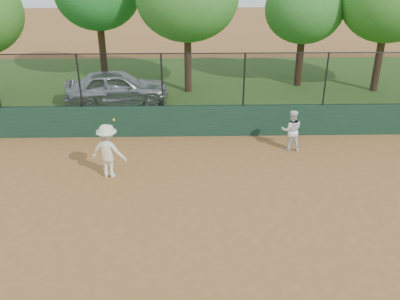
{
  "coord_description": "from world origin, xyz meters",
  "views": [
    {
      "loc": [
        0.53,
        -9.71,
        6.94
      ],
      "look_at": [
        0.8,
        2.2,
        1.2
      ],
      "focal_mm": 40.0,
      "sensor_mm": 36.0,
      "label": 1
    }
  ],
  "objects_px": {
    "parked_car": "(117,87)",
    "tree_3": "(304,9)",
    "player_main": "(108,151)",
    "player_second": "(291,130)",
    "tree_4": "(389,2)"
  },
  "relations": [
    {
      "from": "player_main",
      "to": "tree_3",
      "type": "xyz_separation_m",
      "value": [
        8.09,
        9.47,
        2.87
      ]
    },
    {
      "from": "player_main",
      "to": "tree_4",
      "type": "bearing_deg",
      "value": 36.07
    },
    {
      "from": "tree_4",
      "to": "player_second",
      "type": "bearing_deg",
      "value": -129.78
    },
    {
      "from": "parked_car",
      "to": "tree_3",
      "type": "relative_size",
      "value": 0.84
    },
    {
      "from": "parked_car",
      "to": "tree_4",
      "type": "height_order",
      "value": "tree_4"
    },
    {
      "from": "player_main",
      "to": "tree_3",
      "type": "distance_m",
      "value": 12.78
    },
    {
      "from": "tree_3",
      "to": "player_second",
      "type": "bearing_deg",
      "value": -104.32
    },
    {
      "from": "player_second",
      "to": "player_main",
      "type": "bearing_deg",
      "value": 20.41
    },
    {
      "from": "tree_4",
      "to": "tree_3",
      "type": "bearing_deg",
      "value": 165.22
    },
    {
      "from": "player_second",
      "to": "tree_4",
      "type": "distance_m",
      "value": 9.34
    },
    {
      "from": "player_second",
      "to": "player_main",
      "type": "relative_size",
      "value": 0.72
    },
    {
      "from": "player_main",
      "to": "tree_4",
      "type": "relative_size",
      "value": 0.34
    },
    {
      "from": "parked_car",
      "to": "player_main",
      "type": "distance_m",
      "value": 6.87
    },
    {
      "from": "player_main",
      "to": "tree_3",
      "type": "bearing_deg",
      "value": 49.5
    },
    {
      "from": "player_main",
      "to": "parked_car",
      "type": "bearing_deg",
      "value": 96.09
    }
  ]
}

